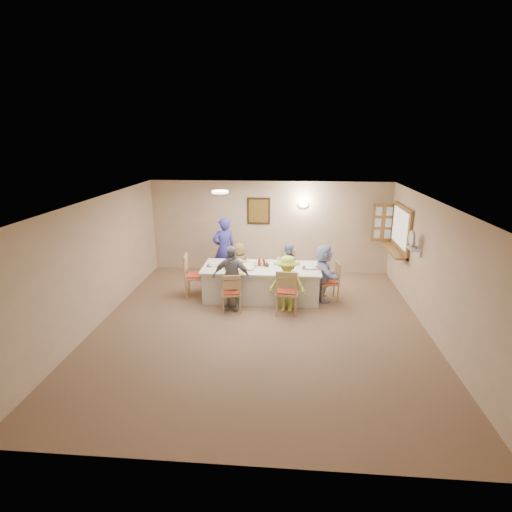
# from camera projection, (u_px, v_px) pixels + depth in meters

# --- Properties ---
(ground) EXTENTS (7.00, 7.00, 0.00)m
(ground) POSITION_uv_depth(u_px,v_px,m) (260.00, 327.00, 7.95)
(ground) COLOR #8D6E56
(room_walls) EXTENTS (7.00, 7.00, 7.00)m
(room_walls) POSITION_uv_depth(u_px,v_px,m) (261.00, 254.00, 7.51)
(room_walls) COLOR beige
(room_walls) RESTS_ON ground
(wall_picture) EXTENTS (0.62, 0.05, 0.72)m
(wall_picture) POSITION_uv_depth(u_px,v_px,m) (259.00, 211.00, 10.78)
(wall_picture) COLOR black
(wall_picture) RESTS_ON room_walls
(wall_sconce) EXTENTS (0.26, 0.09, 0.18)m
(wall_sconce) POSITION_uv_depth(u_px,v_px,m) (303.00, 204.00, 10.61)
(wall_sconce) COLOR white
(wall_sconce) RESTS_ON room_walls
(ceiling_light) EXTENTS (0.36, 0.36, 0.05)m
(ceiling_light) POSITION_uv_depth(u_px,v_px,m) (220.00, 192.00, 8.74)
(ceiling_light) COLOR white
(ceiling_light) RESTS_ON room_walls
(serving_hatch) EXTENTS (0.06, 1.50, 1.15)m
(serving_hatch) POSITION_uv_depth(u_px,v_px,m) (401.00, 229.00, 9.55)
(serving_hatch) COLOR olive
(serving_hatch) RESTS_ON room_walls
(hatch_sill) EXTENTS (0.30, 1.50, 0.05)m
(hatch_sill) POSITION_uv_depth(u_px,v_px,m) (394.00, 250.00, 9.71)
(hatch_sill) COLOR olive
(hatch_sill) RESTS_ON room_walls
(shutter_door) EXTENTS (0.55, 0.04, 1.00)m
(shutter_door) POSITION_uv_depth(u_px,v_px,m) (383.00, 223.00, 10.29)
(shutter_door) COLOR olive
(shutter_door) RESTS_ON room_walls
(fan_shelf) EXTENTS (0.22, 0.36, 0.03)m
(fan_shelf) POSITION_uv_depth(u_px,v_px,m) (414.00, 249.00, 8.30)
(fan_shelf) COLOR white
(fan_shelf) RESTS_ON room_walls
(desk_fan) EXTENTS (0.30, 0.30, 0.28)m
(desk_fan) POSITION_uv_depth(u_px,v_px,m) (413.00, 242.00, 8.26)
(desk_fan) COLOR #A5A5A8
(desk_fan) RESTS_ON fan_shelf
(dining_table) EXTENTS (2.70, 1.14, 0.76)m
(dining_table) POSITION_uv_depth(u_px,v_px,m) (261.00, 282.00, 9.28)
(dining_table) COLOR silver
(dining_table) RESTS_ON ground
(chair_back_left) EXTENTS (0.51, 0.51, 0.90)m
(chair_back_left) POSITION_uv_depth(u_px,v_px,m) (240.00, 268.00, 10.07)
(chair_back_left) COLOR tan
(chair_back_left) RESTS_ON ground
(chair_back_right) EXTENTS (0.48, 0.48, 0.91)m
(chair_back_right) POSITION_uv_depth(u_px,v_px,m) (287.00, 269.00, 9.97)
(chair_back_right) COLOR tan
(chair_back_right) RESTS_ON ground
(chair_front_left) EXTENTS (0.50, 0.50, 0.89)m
(chair_front_left) POSITION_uv_depth(u_px,v_px,m) (231.00, 292.00, 8.54)
(chair_front_left) COLOR tan
(chair_front_left) RESTS_ON ground
(chair_front_right) EXTENTS (0.52, 0.52, 1.01)m
(chair_front_right) POSITION_uv_depth(u_px,v_px,m) (287.00, 291.00, 8.43)
(chair_front_right) COLOR tan
(chair_front_right) RESTS_ON ground
(chair_left_end) EXTENTS (0.53, 0.53, 1.02)m
(chair_left_end) POSITION_uv_depth(u_px,v_px,m) (196.00, 275.00, 9.36)
(chair_left_end) COLOR tan
(chair_left_end) RESTS_ON ground
(chair_right_end) EXTENTS (0.50, 0.50, 0.91)m
(chair_right_end) POSITION_uv_depth(u_px,v_px,m) (329.00, 281.00, 9.13)
(chair_right_end) COLOR tan
(chair_right_end) RESTS_ON ground
(diner_back_left) EXTENTS (0.64, 0.50, 1.13)m
(diner_back_left) POSITION_uv_depth(u_px,v_px,m) (239.00, 265.00, 9.92)
(diner_back_left) COLOR olive
(diner_back_left) RESTS_ON ground
(diner_back_right) EXTENTS (0.62, 0.52, 1.15)m
(diner_back_right) POSITION_uv_depth(u_px,v_px,m) (288.00, 266.00, 9.82)
(diner_back_right) COLOR #90A1B7
(diner_back_right) RESTS_ON ground
(diner_front_left) EXTENTS (0.92, 0.55, 1.44)m
(diner_front_left) POSITION_uv_depth(u_px,v_px,m) (231.00, 278.00, 8.58)
(diner_front_left) COLOR gray
(diner_front_left) RESTS_ON ground
(diner_front_right) EXTENTS (0.98, 0.77, 1.24)m
(diner_front_right) POSITION_uv_depth(u_px,v_px,m) (287.00, 284.00, 8.51)
(diner_front_right) COLOR #D6FA48
(diner_front_right) RESTS_ON ground
(diner_right_end) EXTENTS (1.36, 0.83, 1.32)m
(diner_right_end) POSITION_uv_depth(u_px,v_px,m) (324.00, 273.00, 9.08)
(diner_right_end) COLOR #B2C0EB
(diner_right_end) RESTS_ON ground
(caregiver) EXTENTS (0.93, 0.88, 1.67)m
(caregiver) POSITION_uv_depth(u_px,v_px,m) (224.00, 249.00, 10.32)
(caregiver) COLOR #3734A9
(caregiver) RESTS_ON ground
(placemat_fl) EXTENTS (0.34, 0.25, 0.01)m
(placemat_fl) POSITION_uv_depth(u_px,v_px,m) (233.00, 272.00, 8.81)
(placemat_fl) COLOR #472B19
(placemat_fl) RESTS_ON dining_table
(plate_fl) EXTENTS (0.26, 0.26, 0.02)m
(plate_fl) POSITION_uv_depth(u_px,v_px,m) (233.00, 272.00, 8.81)
(plate_fl) COLOR white
(plate_fl) RESTS_ON dining_table
(napkin_fl) EXTENTS (0.15, 0.15, 0.01)m
(napkin_fl) POSITION_uv_depth(u_px,v_px,m) (241.00, 273.00, 8.75)
(napkin_fl) COLOR gold
(napkin_fl) RESTS_ON dining_table
(placemat_fr) EXTENTS (0.37, 0.28, 0.01)m
(placemat_fr) POSITION_uv_depth(u_px,v_px,m) (287.00, 273.00, 8.72)
(placemat_fr) COLOR #472B19
(placemat_fr) RESTS_ON dining_table
(plate_fr) EXTENTS (0.25, 0.25, 0.02)m
(plate_fr) POSITION_uv_depth(u_px,v_px,m) (287.00, 273.00, 8.71)
(plate_fr) COLOR white
(plate_fr) RESTS_ON dining_table
(napkin_fr) EXTENTS (0.14, 0.14, 0.01)m
(napkin_fr) POSITION_uv_depth(u_px,v_px,m) (296.00, 274.00, 8.65)
(napkin_fr) COLOR gold
(napkin_fr) RESTS_ON dining_table
(placemat_bl) EXTENTS (0.38, 0.28, 0.01)m
(placemat_bl) POSITION_uv_depth(u_px,v_px,m) (238.00, 261.00, 9.61)
(placemat_bl) COLOR #472B19
(placemat_bl) RESTS_ON dining_table
(plate_bl) EXTENTS (0.23, 0.23, 0.01)m
(plate_bl) POSITION_uv_depth(u_px,v_px,m) (238.00, 260.00, 9.61)
(plate_bl) COLOR white
(plate_bl) RESTS_ON dining_table
(napkin_bl) EXTENTS (0.13, 0.13, 0.01)m
(napkin_bl) POSITION_uv_depth(u_px,v_px,m) (245.00, 261.00, 9.55)
(napkin_bl) COLOR gold
(napkin_bl) RESTS_ON dining_table
(placemat_br) EXTENTS (0.37, 0.27, 0.01)m
(placemat_br) POSITION_uv_depth(u_px,v_px,m) (288.00, 262.00, 9.52)
(placemat_br) COLOR #472B19
(placemat_br) RESTS_ON dining_table
(plate_br) EXTENTS (0.24, 0.24, 0.02)m
(plate_br) POSITION_uv_depth(u_px,v_px,m) (288.00, 261.00, 9.52)
(plate_br) COLOR white
(plate_br) RESTS_ON dining_table
(napkin_br) EXTENTS (0.15, 0.15, 0.01)m
(napkin_br) POSITION_uv_depth(u_px,v_px,m) (295.00, 262.00, 9.46)
(napkin_br) COLOR gold
(napkin_br) RESTS_ON dining_table
(placemat_le) EXTENTS (0.34, 0.25, 0.01)m
(placemat_le) POSITION_uv_depth(u_px,v_px,m) (214.00, 266.00, 9.25)
(placemat_le) COLOR #472B19
(placemat_le) RESTS_ON dining_table
(plate_le) EXTENTS (0.25, 0.25, 0.02)m
(plate_le) POSITION_uv_depth(u_px,v_px,m) (214.00, 265.00, 9.25)
(plate_le) COLOR white
(plate_le) RESTS_ON dining_table
(napkin_le) EXTENTS (0.15, 0.15, 0.01)m
(napkin_le) POSITION_uv_depth(u_px,v_px,m) (221.00, 266.00, 9.19)
(napkin_le) COLOR gold
(napkin_le) RESTS_ON dining_table
(placemat_re) EXTENTS (0.37, 0.28, 0.01)m
(placemat_re) POSITION_uv_depth(u_px,v_px,m) (310.00, 268.00, 9.08)
(placemat_re) COLOR #472B19
(placemat_re) RESTS_ON dining_table
(plate_re) EXTENTS (0.24, 0.24, 0.02)m
(plate_re) POSITION_uv_depth(u_px,v_px,m) (310.00, 268.00, 9.07)
(plate_re) COLOR white
(plate_re) RESTS_ON dining_table
(napkin_re) EXTENTS (0.15, 0.15, 0.01)m
(napkin_re) POSITION_uv_depth(u_px,v_px,m) (319.00, 269.00, 9.01)
(napkin_re) COLOR gold
(napkin_re) RESTS_ON dining_table
(teacup_a) EXTENTS (0.15, 0.15, 0.09)m
(teacup_a) POSITION_uv_depth(u_px,v_px,m) (226.00, 268.00, 8.92)
(teacup_a) COLOR white
(teacup_a) RESTS_ON dining_table
(teacup_b) EXTENTS (0.14, 0.14, 0.09)m
(teacup_b) POSITION_uv_depth(u_px,v_px,m) (279.00, 259.00, 9.59)
(teacup_b) COLOR white
(teacup_b) RESTS_ON dining_table
(bowl_a) EXTENTS (0.32, 0.32, 0.05)m
(bowl_a) POSITION_uv_depth(u_px,v_px,m) (250.00, 269.00, 8.95)
(bowl_a) COLOR white
(bowl_a) RESTS_ON dining_table
(bowl_b) EXTENTS (0.20, 0.20, 0.06)m
(bowl_b) POSITION_uv_depth(u_px,v_px,m) (278.00, 263.00, 9.34)
(bowl_b) COLOR white
(bowl_b) RESTS_ON dining_table
(condiment_ketchup) EXTENTS (0.11, 0.11, 0.21)m
(condiment_ketchup) POSITION_uv_depth(u_px,v_px,m) (259.00, 262.00, 9.20)
(condiment_ketchup) COLOR #A82F0E
(condiment_ketchup) RESTS_ON dining_table
(condiment_brown) EXTENTS (0.10, 0.10, 0.19)m
(condiment_brown) POSITION_uv_depth(u_px,v_px,m) (263.00, 262.00, 9.22)
(condiment_brown) COLOR #522815
(condiment_brown) RESTS_ON dining_table
(condiment_malt) EXTENTS (0.14, 0.14, 0.14)m
(condiment_malt) POSITION_uv_depth(u_px,v_px,m) (267.00, 264.00, 9.15)
(condiment_malt) COLOR #522815
(condiment_malt) RESTS_ON dining_table
(drinking_glass) EXTENTS (0.06, 0.06, 0.09)m
(drinking_glass) POSITION_uv_depth(u_px,v_px,m) (255.00, 264.00, 9.21)
(drinking_glass) COLOR silver
(drinking_glass) RESTS_ON dining_table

